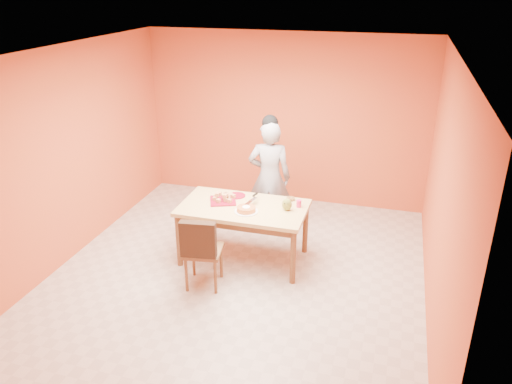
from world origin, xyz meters
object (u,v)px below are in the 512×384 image
(dining_table, at_px, (243,213))
(sponge_cake, at_px, (246,209))
(egg_ornament, at_px, (287,205))
(red_dinner_plate, at_px, (237,196))
(checker_tin, at_px, (291,199))
(dining_chair, at_px, (203,250))
(person, at_px, (269,178))
(magenta_glass, at_px, (299,204))
(pastry_platter, at_px, (223,201))

(dining_table, bearing_deg, sponge_cake, -60.52)
(egg_ornament, bearing_deg, sponge_cake, -150.17)
(red_dinner_plate, distance_m, checker_tin, 0.72)
(dining_chair, bearing_deg, checker_tin, 44.41)
(dining_table, distance_m, egg_ornament, 0.58)
(person, height_order, checker_tin, person)
(person, bearing_deg, sponge_cake, 80.39)
(person, relative_size, magenta_glass, 18.12)
(red_dinner_plate, relative_size, checker_tin, 2.06)
(dining_chair, relative_size, egg_ornament, 6.00)
(pastry_platter, bearing_deg, sponge_cake, -29.67)
(egg_ornament, bearing_deg, dining_chair, -129.28)
(dining_chair, height_order, pastry_platter, dining_chair)
(red_dinner_plate, bearing_deg, checker_tin, 5.78)
(person, xyz_separation_m, magenta_glass, (0.57, -0.71, -0.02))
(person, bearing_deg, pastry_platter, 55.20)
(sponge_cake, distance_m, checker_tin, 0.67)
(pastry_platter, relative_size, magenta_glass, 3.56)
(person, bearing_deg, red_dinner_plate, 56.30)
(egg_ornament, xyz_separation_m, checker_tin, (-0.02, 0.32, -0.06))
(sponge_cake, height_order, checker_tin, sponge_cake)
(dining_chair, xyz_separation_m, egg_ornament, (0.83, 0.76, 0.35))
(pastry_platter, bearing_deg, dining_chair, -88.57)
(sponge_cake, bearing_deg, egg_ornament, 21.53)
(magenta_glass, bearing_deg, person, 128.80)
(person, height_order, pastry_platter, person)
(pastry_platter, height_order, magenta_glass, magenta_glass)
(person, bearing_deg, dining_table, 74.60)
(dining_table, height_order, person, person)
(dining_table, xyz_separation_m, pastry_platter, (-0.30, 0.07, 0.10))
(red_dinner_plate, bearing_deg, magenta_glass, -6.97)
(person, distance_m, sponge_cake, 1.03)
(dining_chair, bearing_deg, red_dinner_plate, 75.74)
(red_dinner_plate, xyz_separation_m, magenta_glass, (0.86, -0.10, 0.04))
(person, bearing_deg, magenta_glass, 120.69)
(pastry_platter, height_order, checker_tin, checker_tin)
(red_dinner_plate, bearing_deg, dining_table, -57.71)
(dining_chair, distance_m, red_dinner_plate, 1.05)
(checker_tin, bearing_deg, pastry_platter, -161.19)
(red_dinner_plate, bearing_deg, sponge_cake, -58.68)
(person, distance_m, pastry_platter, 0.91)
(red_dinner_plate, distance_m, sponge_cake, 0.50)
(magenta_glass, bearing_deg, dining_chair, -136.75)
(pastry_platter, xyz_separation_m, red_dinner_plate, (0.12, 0.21, -0.00))
(pastry_platter, distance_m, egg_ornament, 0.86)
(magenta_glass, xyz_separation_m, checker_tin, (-0.14, 0.18, -0.03))
(red_dinner_plate, xyz_separation_m, sponge_cake, (0.26, -0.43, 0.03))
(pastry_platter, relative_size, red_dinner_plate, 1.45)
(dining_chair, bearing_deg, sponge_cake, 49.31)
(dining_table, relative_size, sponge_cake, 6.86)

